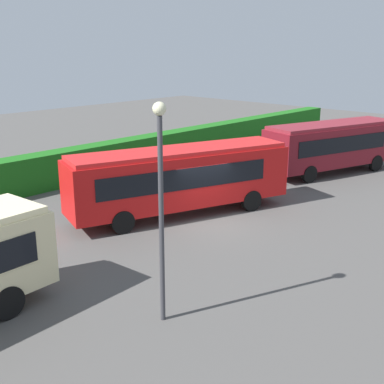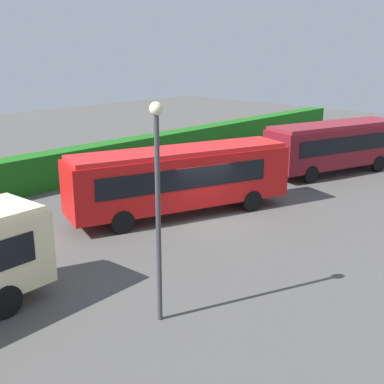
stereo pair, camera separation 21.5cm
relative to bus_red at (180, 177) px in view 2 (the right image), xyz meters
name	(u,v)px [view 2 (the right image)]	position (x,y,z in m)	size (l,w,h in m)	color
ground_plane	(209,222)	(0.13, -1.62, -1.80)	(81.78, 81.78, 0.00)	#514F4C
bus_red	(180,177)	(0.00, 0.00, 0.00)	(10.61, 5.61, 3.11)	red
bus_maroon	(334,144)	(12.03, -1.15, -0.02)	(9.24, 4.88, 3.07)	maroon
person_left	(217,174)	(4.24, 1.47, -0.89)	(0.54, 0.53, 1.73)	#334C8C
person_center	(295,146)	(13.21, 2.26, -0.78)	(0.49, 0.51, 1.91)	#334C8C
hedge_row	(78,165)	(0.13, 8.41, -0.82)	(52.89, 1.30, 1.96)	#1C6519
lamppost	(158,192)	(-7.08, -6.18, 2.03)	(0.36, 0.36, 6.22)	#38383D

